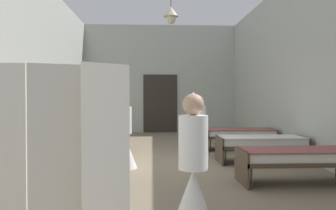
% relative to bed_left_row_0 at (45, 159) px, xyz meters
% --- Properties ---
extents(ground_plane, '(6.85, 14.41, 0.10)m').
position_rel_bed_left_row_0_xyz_m(ground_plane, '(2.07, 1.90, -0.49)').
color(ground_plane, '#7A6B56').
extents(room_shell, '(6.65, 14.01, 4.47)m').
position_rel_bed_left_row_0_xyz_m(room_shell, '(2.07, 3.29, 1.80)').
color(room_shell, '#B2B7AD').
rests_on(room_shell, ground).
extents(bed_left_row_0, '(1.90, 0.84, 0.57)m').
position_rel_bed_left_row_0_xyz_m(bed_left_row_0, '(0.00, 0.00, 0.00)').
color(bed_left_row_0, '#473828').
rests_on(bed_left_row_0, ground).
extents(bed_right_row_0, '(1.90, 0.84, 0.57)m').
position_rel_bed_left_row_0_xyz_m(bed_right_row_0, '(4.15, 0.00, 0.00)').
color(bed_right_row_0, '#473828').
rests_on(bed_right_row_0, ground).
extents(bed_left_row_1, '(1.90, 0.84, 0.57)m').
position_rel_bed_left_row_0_xyz_m(bed_left_row_1, '(0.00, 1.90, 0.00)').
color(bed_left_row_1, '#473828').
rests_on(bed_left_row_1, ground).
extents(bed_right_row_1, '(1.90, 0.84, 0.57)m').
position_rel_bed_left_row_0_xyz_m(bed_right_row_1, '(4.15, 1.90, 0.00)').
color(bed_right_row_1, '#473828').
rests_on(bed_right_row_1, ground).
extents(bed_left_row_2, '(1.90, 0.84, 0.57)m').
position_rel_bed_left_row_0_xyz_m(bed_left_row_2, '(0.00, 3.80, 0.00)').
color(bed_left_row_2, '#473828').
rests_on(bed_left_row_2, ground).
extents(bed_right_row_2, '(1.90, 0.84, 0.57)m').
position_rel_bed_left_row_0_xyz_m(bed_right_row_2, '(4.15, 3.80, 0.00)').
color(bed_right_row_2, '#473828').
rests_on(bed_right_row_2, ground).
extents(nurse_near_aisle, '(0.52, 0.52, 1.49)m').
position_rel_bed_left_row_0_xyz_m(nurse_near_aisle, '(2.89, 2.64, 0.09)').
color(nurse_near_aisle, white).
rests_on(nurse_near_aisle, ground).
extents(nurse_mid_aisle, '(0.52, 0.52, 1.49)m').
position_rel_bed_left_row_0_xyz_m(nurse_mid_aisle, '(2.15, -2.17, 0.09)').
color(nurse_mid_aisle, white).
rests_on(nurse_mid_aisle, ground).
extents(nurse_far_aisle, '(0.52, 0.52, 1.49)m').
position_rel_bed_left_row_0_xyz_m(nurse_far_aisle, '(1.17, 1.39, 0.09)').
color(nurse_far_aisle, white).
rests_on(nurse_far_aisle, ground).
extents(privacy_screen, '(1.23, 0.29, 1.70)m').
position_rel_bed_left_row_0_xyz_m(privacy_screen, '(0.95, -2.87, 0.41)').
color(privacy_screen, silver).
rests_on(privacy_screen, ground).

